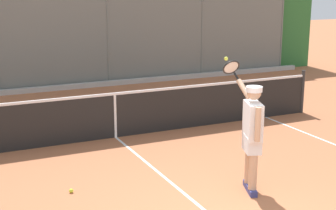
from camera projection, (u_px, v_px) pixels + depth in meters
fence_backdrop at (49, 33)px, 15.40m from camera, size 19.79×1.37×3.30m
tennis_net at (115, 115)px, 10.34m from camera, size 9.90×0.09×1.07m
tennis_player at (252, 130)px, 7.55m from camera, size 0.47×1.39×1.96m
tennis_ball_near_baseline at (71, 191)px, 7.68m from camera, size 0.07×0.07×0.07m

